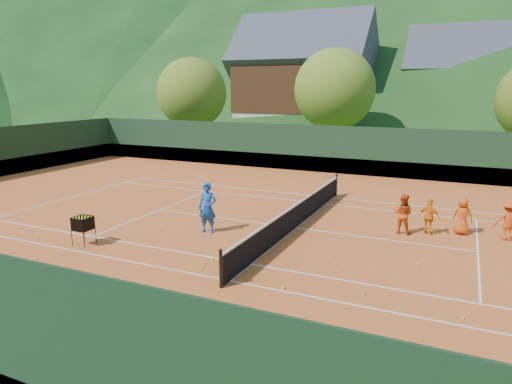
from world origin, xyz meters
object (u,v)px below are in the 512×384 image
at_px(student_b, 429,217).
at_px(student_d, 508,220).
at_px(chalet_mid, 473,91).
at_px(student_a, 403,214).
at_px(ball_hopper, 83,224).
at_px(chalet_left, 304,85).
at_px(student_c, 463,216).
at_px(tennis_net, 296,215).
at_px(coach, 207,208).

distance_m(student_b, student_d, 2.63).
height_order(student_b, chalet_mid, chalet_mid).
relative_size(student_a, ball_hopper, 1.49).
relative_size(student_b, student_d, 0.92).
distance_m(student_b, chalet_left, 32.63).
height_order(student_d, ball_hopper, student_d).
bearing_deg(student_c, chalet_left, -56.41).
height_order(student_a, chalet_left, chalet_left).
height_order(tennis_net, chalet_mid, chalet_mid).
distance_m(student_a, tennis_net, 3.97).
distance_m(coach, student_d, 10.78).
bearing_deg(student_b, ball_hopper, 48.88).
height_order(student_c, chalet_mid, chalet_mid).
distance_m(student_a, ball_hopper, 11.47).
bearing_deg(chalet_left, ball_hopper, -83.46).
relative_size(student_a, student_b, 1.12).
bearing_deg(student_d, student_b, -3.36).
xyz_separation_m(ball_hopper, chalet_left, (-4.00, 34.88, 4.88)).
bearing_deg(chalet_mid, chalet_left, -165.96).
height_order(coach, chalet_mid, chalet_mid).
distance_m(student_d, tennis_net, 7.53).
xyz_separation_m(student_d, chalet_left, (-17.32, 28.24, 4.90)).
relative_size(tennis_net, chalet_left, 0.87).
bearing_deg(student_b, chalet_left, -43.91).
relative_size(student_b, tennis_net, 0.11).
bearing_deg(chalet_mid, coach, -103.80).
bearing_deg(student_c, ball_hopper, 33.75).
distance_m(student_d, ball_hopper, 14.89).
height_order(student_b, chalet_left, chalet_left).
relative_size(student_a, student_c, 1.07).
height_order(student_b, student_c, student_c).
bearing_deg(tennis_net, ball_hopper, -140.85).
xyz_separation_m(student_a, student_c, (2.03, 0.79, -0.05)).
distance_m(chalet_left, chalet_mid, 16.51).
distance_m(student_b, student_c, 1.23).
xyz_separation_m(coach, student_d, (10.14, 3.65, -0.23)).
height_order(student_a, chalet_mid, chalet_mid).
distance_m(student_a, student_b, 0.96).
xyz_separation_m(student_b, ball_hopper, (-10.74, -6.19, 0.08)).
distance_m(student_b, chalet_mid, 33.00).
distance_m(student_a, student_c, 2.18).
bearing_deg(chalet_left, student_a, -64.49).
relative_size(student_a, student_d, 1.03).
bearing_deg(student_b, student_d, -151.25).
distance_m(coach, chalet_mid, 37.18).
distance_m(tennis_net, chalet_mid, 34.81).
relative_size(student_c, chalet_left, 0.10).
height_order(student_b, ball_hopper, student_b).
xyz_separation_m(tennis_net, chalet_left, (-10.00, 30.00, 5.13)).
height_order(student_d, chalet_left, chalet_left).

